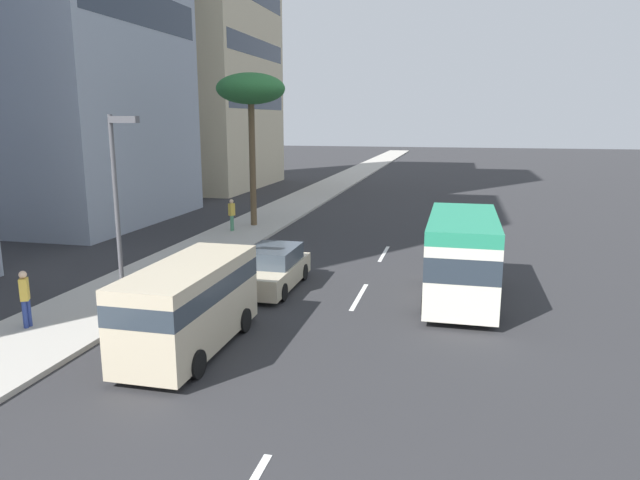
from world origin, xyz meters
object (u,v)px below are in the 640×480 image
Objects in this scene: pedestrian_mid_block at (232,213)px; street_lamp at (119,193)px; car_lead at (457,239)px; minibus_fourth at (462,255)px; van_third at (190,301)px; car_second at (272,269)px; palm_tree at (251,91)px; pedestrian_near_lamp at (25,296)px.

pedestrian_mid_block is 14.42m from street_lamp.
pedestrian_mid_block is at bearing 8.58° from street_lamp.
car_lead is 0.75× the size of minibus_fourth.
car_second is at bearing 177.14° from van_third.
minibus_fourth is at bearing -66.37° from street_lamp.
car_second is 2.56× the size of pedestrian_mid_block.
car_second is 14.40m from palm_tree.
car_lead is at bearing -40.60° from street_lamp.
pedestrian_mid_block reaches higher than pedestrian_near_lamp.
pedestrian_near_lamp is at bearing -91.08° from van_third.
street_lamp is at bearing 96.48° from pedestrian_near_lamp.
palm_tree is at bearing 148.15° from pedestrian_near_lamp.
street_lamp is (-13.97, -2.11, 2.91)m from pedestrian_mid_block.
minibus_fourth is 11.44m from street_lamp.
car_lead is 0.87× the size of van_third.
palm_tree is at bearing -156.90° from car_second.
minibus_fourth is at bearing -178.82° from car_lead.
van_third is 19.41m from palm_tree.
minibus_fourth is at bearing -134.23° from palm_tree.
van_third is (-6.18, 0.31, 0.66)m from car_second.
pedestrian_mid_block reaches higher than car_lead.
pedestrian_near_lamp reaches higher than car_second.
palm_tree is at bearing -165.40° from van_third.
van_third is at bearing -2.86° from car_second.
van_third reaches higher than pedestrian_near_lamp.
pedestrian_near_lamp is 0.20× the size of palm_tree.
street_lamp is at bearing -174.43° from palm_tree.
street_lamp is (-11.78, 10.10, 3.30)m from car_lead.
street_lamp is (1.77, 3.06, 2.65)m from van_third.
minibus_fourth is at bearing 78.20° from pedestrian_mid_block.
pedestrian_mid_block is (9.55, 5.48, 0.40)m from car_second.
pedestrian_near_lamp is (-6.08, 5.67, 0.38)m from car_second.
car_lead is at bearing 1.18° from minibus_fourth.
van_third is 16.56m from pedestrian_mid_block.
palm_tree is at bearing -169.61° from pedestrian_mid_block.
car_lead reaches higher than car_second.
van_third is at bearing 43.91° from pedestrian_mid_block.
van_third is 3.06× the size of pedestrian_mid_block.
car_lead is 9.97m from car_second.
car_lead is 18.29m from pedestrian_near_lamp.
pedestrian_near_lamp is at bearing -42.97° from car_second.
car_second is at bearing -156.90° from palm_tree.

